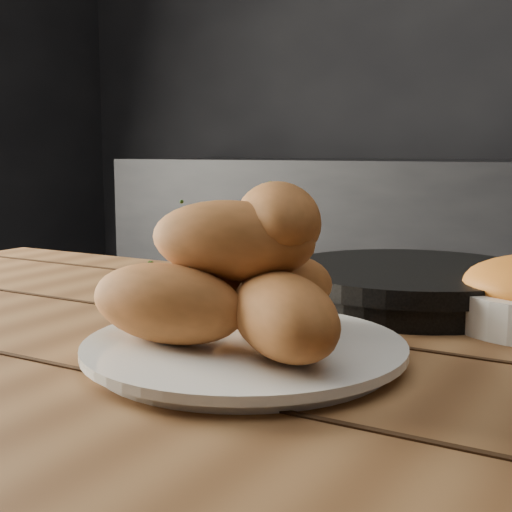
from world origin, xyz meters
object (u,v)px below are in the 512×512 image
(plate, at_px, (244,350))
(skillet, at_px, (412,285))
(bread_rolls, at_px, (245,274))
(table, at_px, (242,468))

(plate, height_order, skillet, skillet)
(plate, height_order, bread_rolls, bread_rolls)
(skillet, bearing_deg, bread_rolls, -100.21)
(table, xyz_separation_m, plate, (0.01, -0.01, 0.11))
(bread_rolls, bearing_deg, plate, -62.93)
(plate, xyz_separation_m, bread_rolls, (-0.00, 0.00, 0.07))
(plate, bearing_deg, bread_rolls, 117.07)
(table, distance_m, plate, 0.11)
(table, xyz_separation_m, skillet, (0.06, 0.29, 0.13))
(plate, bearing_deg, skillet, 80.19)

